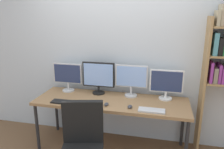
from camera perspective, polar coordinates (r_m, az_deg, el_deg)
The scene contains 10 objects.
wall_back at distance 3.27m, azimuth 1.48°, elevation 5.26°, with size 4.48×0.10×2.60m.
desk at distance 3.06m, azimuth -0.21°, elevation -7.52°, with size 2.08×0.68×0.74m.
monitor_far_left at distance 3.38m, azimuth -11.36°, elevation -0.31°, with size 0.45×0.18×0.43m.
monitor_center_left at distance 3.21m, azimuth -3.53°, elevation -0.55°, with size 0.47×0.18×0.47m.
monitor_center_right at distance 3.11m, azimuth 5.00°, elevation -1.11°, with size 0.45×0.18×0.45m.
monitor_far_right at distance 3.09m, azimuth 13.84°, elevation -2.26°, with size 0.45×0.18×0.41m.
keyboard_left at distance 3.01m, azimuth -11.77°, elevation -7.00°, with size 0.40×0.13×0.02m, color black.
keyboard_right at distance 2.75m, azimuth 10.20°, elevation -9.10°, with size 0.32×0.13×0.02m, color silver.
mouse_left_side at distance 2.81m, azimuth 4.64°, elevation -8.25°, with size 0.06×0.10×0.03m, color #38383D.
mouse_right_side at distance 2.87m, azimuth -1.48°, elevation -7.68°, with size 0.06×0.10×0.03m, color #38383D.
Camera 1 is at (0.65, -2.13, 1.90)m, focal length 35.39 mm.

